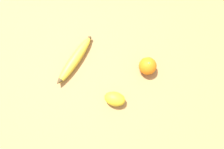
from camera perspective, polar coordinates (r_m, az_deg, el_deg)
ground_plane at (r=0.85m, az=-1.03°, el=2.28°), size 3.00×3.00×0.00m
banana at (r=0.85m, az=-9.79°, el=3.74°), size 0.14×0.22×0.04m
orange at (r=0.82m, az=9.30°, el=2.20°), size 0.07×0.07×0.07m
lemon at (r=0.79m, az=0.69°, el=-6.38°), size 0.09×0.07×0.05m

